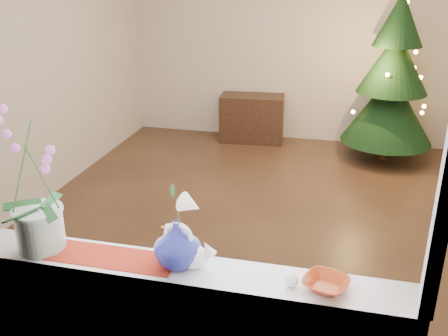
# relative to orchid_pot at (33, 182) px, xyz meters

# --- Properties ---
(ground) EXTENTS (5.00, 5.00, 0.00)m
(ground) POSITION_rel_orchid_pot_xyz_m (0.73, 2.37, -1.29)
(ground) COLOR #332115
(ground) RESTS_ON ground
(wall_back) EXTENTS (4.50, 0.10, 2.70)m
(wall_back) POSITION_rel_orchid_pot_xyz_m (0.73, 4.87, 0.06)
(wall_back) COLOR beige
(wall_back) RESTS_ON ground
(wall_front) EXTENTS (4.50, 0.10, 2.70)m
(wall_front) POSITION_rel_orchid_pot_xyz_m (0.73, -0.13, 0.06)
(wall_front) COLOR beige
(wall_front) RESTS_ON ground
(wall_left) EXTENTS (0.10, 5.00, 2.70)m
(wall_left) POSITION_rel_orchid_pot_xyz_m (-1.52, 2.37, 0.06)
(wall_left) COLOR beige
(wall_left) RESTS_ON ground
(windowsill) EXTENTS (2.20, 0.26, 0.04)m
(windowsill) POSITION_rel_orchid_pot_xyz_m (0.73, 0.00, -0.39)
(windowsill) COLOR white
(windowsill) RESTS_ON window_apron
(window_frame) EXTENTS (2.22, 0.06, 1.60)m
(window_frame) POSITION_rel_orchid_pot_xyz_m (0.73, -0.10, 0.41)
(window_frame) COLOR white
(window_frame) RESTS_ON windowsill
(runner) EXTENTS (0.70, 0.20, 0.01)m
(runner) POSITION_rel_orchid_pot_xyz_m (0.35, 0.00, -0.36)
(runner) COLOR maroon
(runner) RESTS_ON windowsill
(orchid_pot) EXTENTS (0.29, 0.29, 0.73)m
(orchid_pot) POSITION_rel_orchid_pot_xyz_m (0.00, 0.00, 0.00)
(orchid_pot) COLOR silver
(orchid_pot) RESTS_ON windowsill
(swan) EXTENTS (0.26, 0.13, 0.22)m
(swan) POSITION_rel_orchid_pot_xyz_m (0.77, 0.02, -0.26)
(swan) COLOR white
(swan) RESTS_ON windowsill
(blue_vase) EXTENTS (0.31, 0.31, 0.27)m
(blue_vase) POSITION_rel_orchid_pot_xyz_m (0.71, 0.02, -0.23)
(blue_vase) COLOR navy
(blue_vase) RESTS_ON windowsill
(lily) EXTENTS (0.15, 0.08, 0.20)m
(lily) POSITION_rel_orchid_pot_xyz_m (0.71, 0.02, -0.00)
(lily) COLOR white
(lily) RESTS_ON blue_vase
(paperweight) EXTENTS (0.08, 0.08, 0.06)m
(paperweight) POSITION_rel_orchid_pot_xyz_m (1.26, -0.03, -0.34)
(paperweight) COLOR white
(paperweight) RESTS_ON windowsill
(amber_dish) EXTENTS (0.22, 0.22, 0.04)m
(amber_dish) POSITION_rel_orchid_pot_xyz_m (1.41, -0.01, -0.35)
(amber_dish) COLOR #A73812
(amber_dish) RESTS_ON windowsill
(xmas_tree) EXTENTS (1.40, 1.40, 2.01)m
(xmas_tree) POSITION_rel_orchid_pot_xyz_m (1.96, 4.32, -0.28)
(xmas_tree) COLOR black
(xmas_tree) RESTS_ON ground
(side_table) EXTENTS (0.89, 0.50, 0.64)m
(side_table) POSITION_rel_orchid_pot_xyz_m (0.21, 4.62, -0.97)
(side_table) COLOR black
(side_table) RESTS_ON ground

